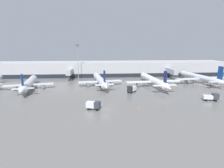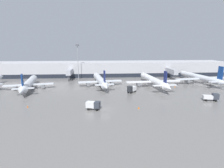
% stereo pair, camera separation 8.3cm
% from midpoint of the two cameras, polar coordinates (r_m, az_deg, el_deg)
% --- Properties ---
extents(ground_plane, '(320.00, 320.00, 0.00)m').
position_cam_midpoint_polar(ground_plane, '(55.17, -2.15, -8.14)').
color(ground_plane, slate).
extents(terminal_building, '(160.00, 29.04, 9.00)m').
position_cam_midpoint_polar(terminal_building, '(114.47, -3.23, 5.02)').
color(terminal_building, '#B2B2B7').
rests_on(terminal_building, ground_plane).
extents(parked_jet_0, '(26.66, 36.18, 9.24)m').
position_cam_midpoint_polar(parked_jet_0, '(85.92, 13.38, 1.15)').
color(parked_jet_0, white).
rests_on(parked_jet_0, ground_plane).
extents(parked_jet_1, '(27.46, 35.18, 10.27)m').
position_cam_midpoint_polar(parked_jet_1, '(101.68, 26.90, 1.90)').
color(parked_jet_1, silver).
rests_on(parked_jet_1, ground_plane).
extents(parked_jet_2, '(21.17, 34.01, 8.65)m').
position_cam_midpoint_polar(parked_jet_2, '(87.22, -25.49, 0.14)').
color(parked_jet_2, silver).
rests_on(parked_jet_2, ground_plane).
extents(parked_jet_3, '(21.39, 34.83, 9.04)m').
position_cam_midpoint_polar(parked_jet_3, '(85.56, -3.83, 1.19)').
color(parked_jet_3, silver).
rests_on(parked_jet_3, ground_plane).
extents(service_truck_0, '(4.61, 3.13, 2.65)m').
position_cam_midpoint_polar(service_truck_0, '(54.41, -6.10, -6.75)').
color(service_truck_0, silver).
rests_on(service_truck_0, ground_plane).
extents(service_truck_1, '(5.44, 2.98, 2.71)m').
position_cam_midpoint_polar(service_truck_1, '(71.90, 29.71, -3.65)').
color(service_truck_1, silver).
rests_on(service_truck_1, ground_plane).
extents(service_truck_2, '(4.41, 4.40, 2.99)m').
position_cam_midpoint_polar(service_truck_2, '(73.53, 6.46, -1.55)').
color(service_truck_2, silver).
rests_on(service_truck_2, ground_plane).
extents(traffic_cone_1, '(0.50, 0.50, 0.74)m').
position_cam_midpoint_polar(traffic_cone_1, '(55.83, 8.79, -7.63)').
color(traffic_cone_1, orange).
rests_on(traffic_cone_1, ground_plane).
extents(traffic_cone_2, '(0.39, 0.39, 0.77)m').
position_cam_midpoint_polar(traffic_cone_2, '(62.36, -25.82, -6.59)').
color(traffic_cone_2, orange).
rests_on(traffic_cone_2, ground_plane).
extents(traffic_cone_3, '(0.43, 0.43, 0.68)m').
position_cam_midpoint_polar(traffic_cone_3, '(87.50, 19.89, -0.84)').
color(traffic_cone_3, orange).
rests_on(traffic_cone_3, ground_plane).
extents(apron_light_mast_0, '(1.80, 1.80, 19.91)m').
position_cam_midpoint_polar(apron_light_mast_0, '(101.24, -11.16, 10.10)').
color(apron_light_mast_0, gray).
rests_on(apron_light_mast_0, ground_plane).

